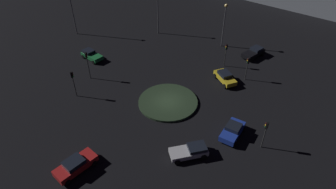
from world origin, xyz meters
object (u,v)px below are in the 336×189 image
(traffic_light_east, at_px, (266,130))
(traffic_light_north_near, at_px, (226,51))
(traffic_light_north, at_px, (248,64))
(streetlamp_north, at_px, (225,17))
(car_yellow, at_px, (225,77))
(car_green, at_px, (91,55))
(car_silver, at_px, (190,151))
(traffic_light_west, at_px, (87,60))
(traffic_light_southwest, at_px, (73,79))
(car_blue, at_px, (233,131))
(streetlamp_west, at_px, (71,3))
(car_black, at_px, (254,52))
(car_red, at_px, (75,165))
(streetlamp_northwest, at_px, (158,7))

(traffic_light_east, relative_size, traffic_light_north_near, 0.97)
(traffic_light_north, relative_size, streetlamp_north, 0.49)
(car_yellow, xyz_separation_m, car_green, (-19.76, -10.59, -0.07))
(car_silver, distance_m, traffic_light_west, 21.08)
(car_green, height_order, traffic_light_west, traffic_light_west)
(traffic_light_southwest, bearing_deg, car_blue, -13.79)
(car_green, distance_m, streetlamp_west, 11.87)
(streetlamp_north, bearing_deg, traffic_light_east, -41.99)
(car_black, distance_m, streetlamp_north, 7.73)
(car_silver, xyz_separation_m, traffic_light_east, (4.93, 6.78, 2.04))
(traffic_light_east, bearing_deg, traffic_light_north, -57.09)
(car_red, relative_size, streetlamp_north, 0.60)
(car_yellow, height_order, car_silver, car_yellow)
(traffic_light_north_near, distance_m, streetlamp_northwest, 16.45)
(car_blue, relative_size, car_yellow, 0.99)
(car_silver, xyz_separation_m, traffic_light_north_near, (-8.67, 17.87, 2.12))
(car_blue, height_order, car_black, car_blue)
(traffic_light_north, bearing_deg, car_red, 12.72)
(traffic_light_north_near, relative_size, streetlamp_northwest, 0.50)
(car_yellow, relative_size, car_green, 1.09)
(traffic_light_west, bearing_deg, car_silver, -20.22)
(car_red, bearing_deg, traffic_light_north_near, 179.86)
(car_silver, relative_size, traffic_light_west, 1.00)
(car_black, height_order, traffic_light_east, traffic_light_east)
(car_blue, distance_m, traffic_light_north, 12.54)
(traffic_light_west, relative_size, traffic_light_north_near, 1.13)
(car_yellow, bearing_deg, traffic_light_east, -12.03)
(traffic_light_southwest, relative_size, streetlamp_west, 0.41)
(car_yellow, height_order, streetlamp_west, streetlamp_west)
(car_blue, xyz_separation_m, car_green, (-27.19, -2.12, -0.03))
(car_blue, relative_size, streetlamp_northwest, 0.54)
(car_blue, bearing_deg, traffic_light_north, -166.91)
(car_red, bearing_deg, car_green, -130.10)
(car_silver, bearing_deg, streetlamp_northwest, -95.67)
(car_black, bearing_deg, traffic_light_east, 39.15)
(traffic_light_north, bearing_deg, streetlamp_north, -104.52)
(car_blue, height_order, traffic_light_north, traffic_light_north)
(car_red, relative_size, car_black, 1.05)
(car_green, bearing_deg, car_blue, 0.17)
(traffic_light_southwest, bearing_deg, car_green, 96.47)
(car_green, xyz_separation_m, car_silver, (25.74, -3.82, -0.02))
(traffic_light_north, height_order, streetlamp_west, streetlamp_west)
(car_red, height_order, streetlamp_west, streetlamp_west)
(car_green, distance_m, streetlamp_northwest, 15.31)
(traffic_light_west, relative_size, streetlamp_north, 0.58)
(car_red, bearing_deg, traffic_light_east, 141.20)
(car_blue, relative_size, traffic_light_southwest, 1.06)
(car_yellow, height_order, traffic_light_north, traffic_light_north)
(traffic_light_north, bearing_deg, streetlamp_northwest, -74.72)
(car_yellow, relative_size, streetlamp_northwest, 0.55)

